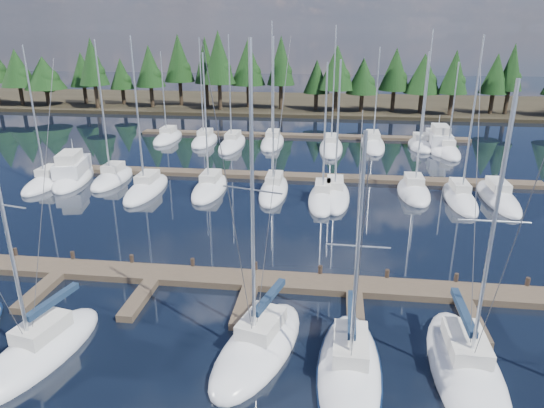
# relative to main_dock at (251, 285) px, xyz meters

# --- Properties ---
(ground) EXTENTS (260.00, 260.00, 0.00)m
(ground) POSITION_rel_main_dock_xyz_m (0.00, 12.64, -0.20)
(ground) COLOR black
(ground) RESTS_ON ground
(far_shore) EXTENTS (220.00, 30.00, 0.60)m
(far_shore) POSITION_rel_main_dock_xyz_m (0.00, 72.64, 0.10)
(far_shore) COLOR black
(far_shore) RESTS_ON ground
(main_dock) EXTENTS (44.00, 6.13, 0.90)m
(main_dock) POSITION_rel_main_dock_xyz_m (0.00, 0.00, 0.00)
(main_dock) COLOR brown
(main_dock) RESTS_ON ground
(back_docks) EXTENTS (50.00, 21.80, 0.40)m
(back_docks) POSITION_rel_main_dock_xyz_m (0.00, 32.23, -0.00)
(back_docks) COLOR brown
(back_docks) RESTS_ON ground
(front_sailboat_2) EXTENTS (4.30, 8.13, 14.04)m
(front_sailboat_2) POSITION_rel_main_dock_xyz_m (-8.78, -7.48, 0.09)
(front_sailboat_2) COLOR silver
(front_sailboat_2) RESTS_ON ground
(front_sailboat_3) EXTENTS (5.05, 8.49, 14.97)m
(front_sailboat_3) POSITION_rel_main_dock_xyz_m (1.32, -5.83, 0.09)
(front_sailboat_3) COLOR silver
(front_sailboat_3) RESTS_ON ground
(front_sailboat_4) EXTENTS (3.12, 9.25, 11.86)m
(front_sailboat_4) POSITION_rel_main_dock_xyz_m (5.56, -7.01, 0.07)
(front_sailboat_4) COLOR silver
(front_sailboat_4) RESTS_ON ground
(front_sailboat_5) EXTENTS (3.06, 9.15, 13.66)m
(front_sailboat_5) POSITION_rel_main_dock_xyz_m (10.69, -6.22, 0.08)
(front_sailboat_5) COLOR silver
(front_sailboat_5) RESTS_ON ground
(back_sailboat_rows) EXTENTS (45.04, 32.66, 16.10)m
(back_sailboat_rows) POSITION_rel_main_dock_xyz_m (0.20, 27.31, 0.06)
(back_sailboat_rows) COLOR silver
(back_sailboat_rows) RESTS_ON ground
(motor_yacht_left) EXTENTS (5.35, 10.23, 4.88)m
(motor_yacht_left) POSITION_rel_main_dock_xyz_m (-21.46, 19.27, 0.33)
(motor_yacht_left) COLOR silver
(motor_yacht_left) RESTS_ON ground
(motor_yacht_right) EXTENTS (3.51, 10.06, 5.01)m
(motor_yacht_right) POSITION_rel_main_dock_xyz_m (17.85, 37.92, 0.34)
(motor_yacht_right) COLOR silver
(motor_yacht_right) RESTS_ON ground
(tree_line) EXTENTS (182.53, 11.40, 13.59)m
(tree_line) POSITION_rel_main_dock_xyz_m (-3.29, 62.84, 7.25)
(tree_line) COLOR black
(tree_line) RESTS_ON far_shore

